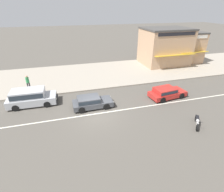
{
  "coord_description": "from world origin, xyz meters",
  "views": [
    {
      "loc": [
        -2.22,
        -12.86,
        8.48
      ],
      "look_at": [
        1.78,
        1.43,
        0.8
      ],
      "focal_mm": 28.0,
      "sensor_mm": 36.0,
      "label": 1
    }
  ],
  "objects": [
    {
      "name": "kerb_strip",
      "position": [
        0.0,
        9.78,
        0.07
      ],
      "size": [
        68.0,
        10.0,
        0.15
      ],
      "primitive_type": "cube",
      "color": "#9E9384",
      "rests_on": "ground"
    },
    {
      "name": "ground_plane",
      "position": [
        0.0,
        0.0,
        0.0
      ],
      "size": [
        160.0,
        160.0,
        0.0
      ],
      "primitive_type": "plane",
      "color": "#544F47"
    },
    {
      "name": "motorcycle_0",
      "position": [
        7.26,
        -3.81,
        0.42
      ],
      "size": [
        1.2,
        1.6,
        0.8
      ],
      "color": "black",
      "rests_on": "ground"
    },
    {
      "name": "shopfront_mid_block",
      "position": [
        13.2,
        11.67,
        2.87
      ],
      "size": [
        6.97,
        6.25,
        5.42
      ],
      "color": "tan",
      "rests_on": "kerb_strip"
    },
    {
      "name": "lane_centre_stripe",
      "position": [
        0.0,
        0.0,
        0.0
      ],
      "size": [
        50.4,
        0.14,
        0.01
      ],
      "primitive_type": "cube",
      "color": "silver",
      "rests_on": "ground"
    },
    {
      "name": "minivan_silver_1",
      "position": [
        -5.72,
        3.28,
        0.84
      ],
      "size": [
        4.51,
        2.05,
        1.56
      ],
      "color": "#B7BABF",
      "rests_on": "ground"
    },
    {
      "name": "hatchback_red_2",
      "position": [
        7.5,
        1.11,
        0.59
      ],
      "size": [
        4.06,
        2.15,
        1.1
      ],
      "color": "red",
      "rests_on": "ground"
    },
    {
      "name": "hatchback_dark_grey_3",
      "position": [
        -0.28,
        1.25,
        0.59
      ],
      "size": [
        3.76,
        1.77,
        1.1
      ],
      "color": "#47494F",
      "rests_on": "ground"
    },
    {
      "name": "shopfront_corner_warung",
      "position": [
        16.8,
        11.83,
        2.53
      ],
      "size": [
        5.4,
        5.07,
        4.76
      ],
      "color": "tan",
      "rests_on": "kerb_strip"
    },
    {
      "name": "pedestrian_near_clock",
      "position": [
        -6.37,
        6.71,
        1.11
      ],
      "size": [
        0.34,
        0.34,
        1.64
      ],
      "color": "#333338",
      "rests_on": "kerb_strip"
    }
  ]
}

